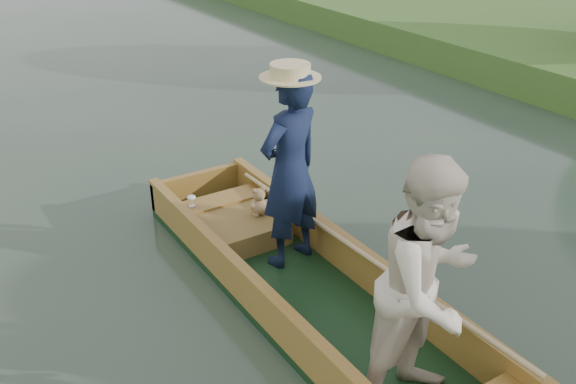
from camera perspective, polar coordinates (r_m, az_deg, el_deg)
ground at (r=5.50m, az=3.40°, el=-11.29°), size 120.00×120.00×0.00m
punt at (r=5.01m, az=5.04°, el=-5.88°), size 1.12×5.00×1.95m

